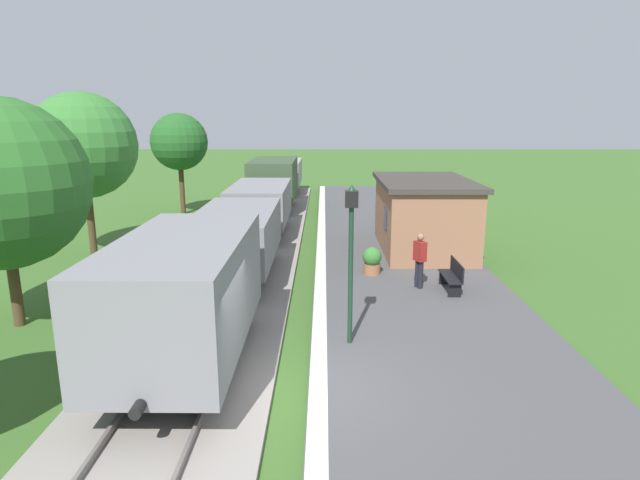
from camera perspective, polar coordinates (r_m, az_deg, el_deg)
name	(u,v)px	position (r m, az deg, el deg)	size (l,w,h in m)	color
ground_plane	(298,399)	(10.63, -2.44, -17.01)	(160.00, 160.00, 0.00)	#3D6628
platform_slab	(462,394)	(10.90, 15.30, -15.94)	(6.00, 60.00, 0.25)	#4C4C4F
platform_edge_stripe	(318,387)	(10.50, -0.19, -15.83)	(0.36, 60.00, 0.01)	silver
track_ballast	(175,395)	(10.98, -15.58, -16.11)	(3.80, 60.00, 0.12)	gray
rail_near	(212,390)	(10.75, -11.79, -15.77)	(0.07, 60.00, 0.14)	slate
rail_far	(138,389)	(11.13, -19.32, -15.21)	(0.07, 60.00, 0.14)	slate
freight_train	(259,205)	(23.55, -6.68, 3.88)	(2.50, 32.60, 2.72)	gray
station_hut	(423,214)	(20.73, 11.26, 2.77)	(3.50, 5.80, 2.78)	#9E6B4C
bench_near_hut	(453,276)	(16.16, 14.36, -3.80)	(0.42, 1.50, 0.91)	black
person_waiting	(420,258)	(16.07, 10.89, -1.99)	(0.39, 0.45, 1.71)	black
potted_planter	(372,260)	(17.39, 5.73, -2.21)	(0.64, 0.64, 0.92)	#9E6642
lamp_post_near	(351,236)	(11.54, 3.43, 0.46)	(0.28, 0.28, 3.70)	#193823
tree_trackside_mid	(0,184)	(15.21, -31.66, 5.25)	(4.30, 4.30, 5.90)	#4C3823
tree_trackside_far	(83,146)	(22.12, -24.56, 9.39)	(4.04, 4.04, 6.33)	#4C3823
tree_field_left	(179,142)	(30.05, -15.20, 10.32)	(3.11, 3.11, 5.59)	#4C3823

